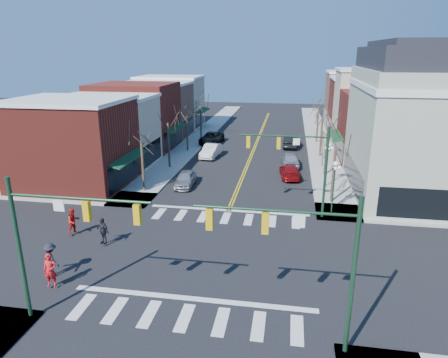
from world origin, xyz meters
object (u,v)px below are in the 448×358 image
at_px(car_left_near, 185,179).
at_px(car_right_mid, 290,159).
at_px(pedestrian_dark_b, 51,259).
at_px(pedestrian_dark_a, 103,231).
at_px(lamppost_corner, 334,178).
at_px(car_right_far, 291,141).
at_px(car_left_mid, 211,151).
at_px(lamppost_midblock, 328,157).
at_px(pedestrian_red_b, 74,221).
at_px(pedestrian_red_a, 50,270).
at_px(car_left_far, 212,138).
at_px(car_right_near, 290,171).
at_px(victorian_corner, 431,121).

height_order(car_left_near, car_right_mid, car_right_mid).
bearing_deg(pedestrian_dark_b, car_left_near, -75.87).
height_order(car_right_mid, pedestrian_dark_a, pedestrian_dark_a).
distance_m(lamppost_corner, car_right_far, 23.41).
bearing_deg(pedestrian_dark_b, pedestrian_dark_a, -80.54).
xyz_separation_m(car_left_mid, car_right_far, (9.60, 7.01, 0.06)).
distance_m(lamppost_midblock, car_right_far, 17.04).
relative_size(car_left_near, car_left_mid, 0.88).
xyz_separation_m(lamppost_corner, pedestrian_dark_a, (-15.50, -8.15, -1.89)).
distance_m(car_right_mid, pedestrian_red_b, 25.39).
distance_m(car_left_near, pedestrian_red_a, 18.37).
bearing_deg(lamppost_corner, car_left_near, 160.32).
relative_size(car_left_mid, pedestrian_red_b, 2.55).
bearing_deg(car_left_mid, pedestrian_dark_b, -92.06).
distance_m(lamppost_corner, car_left_mid, 20.77).
bearing_deg(pedestrian_dark_b, pedestrian_red_b, -48.19).
xyz_separation_m(lamppost_corner, car_left_near, (-13.27, 4.75, -2.24)).
xyz_separation_m(lamppost_midblock, car_left_far, (-14.41, 16.96, -2.16)).
xyz_separation_m(car_right_near, pedestrian_red_a, (-12.60, -22.56, 0.45)).
distance_m(lamppost_midblock, car_left_near, 13.57).
distance_m(car_left_near, car_left_mid, 11.31).
bearing_deg(lamppost_corner, pedestrian_dark_a, -152.26).
height_order(pedestrian_red_a, pedestrian_dark_b, pedestrian_red_a).
xyz_separation_m(car_left_mid, pedestrian_red_a, (-3.00, -29.46, 0.33)).
distance_m(lamppost_corner, pedestrian_red_b, 19.61).
bearing_deg(car_right_far, lamppost_corner, 100.85).
height_order(pedestrian_red_a, pedestrian_red_b, pedestrian_red_a).
relative_size(car_left_mid, car_right_mid, 1.01).
bearing_deg(car_right_far, car_right_near, 92.46).
height_order(lamppost_midblock, pedestrian_dark_b, lamppost_midblock).
bearing_deg(car_right_mid, victorian_corner, 143.29).
bearing_deg(car_right_far, car_right_mid, 92.46).
relative_size(lamppost_corner, pedestrian_red_b, 2.30).
xyz_separation_m(car_left_far, car_right_mid, (11.01, -9.89, 0.01)).
height_order(car_left_mid, pedestrian_dark_b, pedestrian_dark_b).
relative_size(car_right_near, pedestrian_dark_b, 2.40).
distance_m(car_right_mid, pedestrian_dark_b, 29.03).
distance_m(lamppost_midblock, car_left_mid, 16.28).
relative_size(pedestrian_red_b, pedestrian_dark_b, 0.98).
relative_size(car_left_mid, car_right_near, 1.04).
bearing_deg(car_right_far, car_left_near, 64.14).
height_order(car_left_near, car_right_near, car_left_near).
relative_size(car_left_far, pedestrian_red_a, 2.97).
height_order(car_left_mid, car_right_near, car_left_mid).
height_order(pedestrian_dark_a, pedestrian_dark_b, pedestrian_dark_b).
height_order(pedestrian_red_b, pedestrian_dark_a, pedestrian_red_b).
height_order(lamppost_corner, lamppost_midblock, same).
bearing_deg(pedestrian_dark_a, lamppost_midblock, 68.65).
xyz_separation_m(car_left_far, pedestrian_dark_a, (-1.09, -31.62, 0.28)).
height_order(car_left_near, car_left_far, car_left_far).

